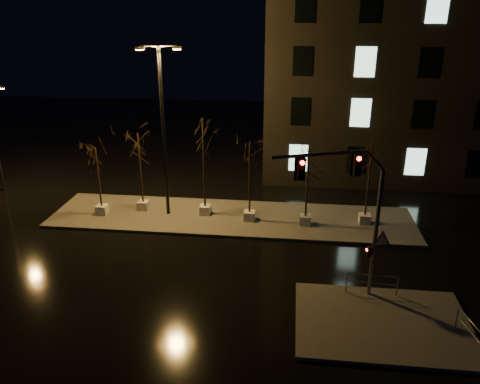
# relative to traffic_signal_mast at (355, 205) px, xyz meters

# --- Properties ---
(ground) EXTENTS (90.00, 90.00, 0.00)m
(ground) POSITION_rel_traffic_signal_mast_xyz_m (-6.19, 1.87, -4.56)
(ground) COLOR black
(ground) RESTS_ON ground
(median) EXTENTS (22.00, 5.00, 0.15)m
(median) POSITION_rel_traffic_signal_mast_xyz_m (-6.19, 7.87, -4.49)
(median) COLOR #46433F
(median) RESTS_ON ground
(sidewalk_corner) EXTENTS (7.00, 5.00, 0.15)m
(sidewalk_corner) POSITION_rel_traffic_signal_mast_xyz_m (1.31, -1.63, -4.49)
(sidewalk_corner) COLOR #46433F
(sidewalk_corner) RESTS_ON ground
(building) EXTENTS (25.00, 12.00, 15.00)m
(building) POSITION_rel_traffic_signal_mast_xyz_m (7.81, 19.87, 2.94)
(building) COLOR black
(building) RESTS_ON ground
(tree_0) EXTENTS (1.80, 1.80, 4.35)m
(tree_0) POSITION_rel_traffic_signal_mast_xyz_m (-14.18, 7.39, -1.11)
(tree_0) COLOR silver
(tree_0) RESTS_ON median
(tree_1) EXTENTS (1.80, 1.80, 5.05)m
(tree_1) POSITION_rel_traffic_signal_mast_xyz_m (-11.84, 8.31, -0.58)
(tree_1) COLOR silver
(tree_1) RESTS_ON median
(tree_2) EXTENTS (1.80, 1.80, 6.17)m
(tree_2) POSITION_rel_traffic_signal_mast_xyz_m (-7.83, 8.11, 0.26)
(tree_2) COLOR silver
(tree_2) RESTS_ON median
(tree_3) EXTENTS (1.80, 1.80, 4.95)m
(tree_3) POSITION_rel_traffic_signal_mast_xyz_m (-5.03, 7.53, -0.66)
(tree_3) COLOR silver
(tree_3) RESTS_ON median
(tree_4) EXTENTS (1.80, 1.80, 4.73)m
(tree_4) POSITION_rel_traffic_signal_mast_xyz_m (-1.70, 7.32, -0.82)
(tree_4) COLOR silver
(tree_4) RESTS_ON median
(tree_5) EXTENTS (1.80, 1.80, 5.09)m
(tree_5) POSITION_rel_traffic_signal_mast_xyz_m (1.79, 7.86, -0.55)
(tree_5) COLOR silver
(tree_5) RESTS_ON median
(traffic_signal_mast) EXTENTS (5.23, 1.87, 6.72)m
(traffic_signal_mast) POSITION_rel_traffic_signal_mast_xyz_m (0.00, 0.00, 0.00)
(traffic_signal_mast) COLOR slate
(traffic_signal_mast) RESTS_ON sidewalk_corner
(streetlight_main) EXTENTS (2.48, 0.93, 10.01)m
(streetlight_main) POSITION_rel_traffic_signal_mast_xyz_m (-10.13, 7.92, 1.36)
(streetlight_main) COLOR black
(streetlight_main) RESTS_ON median
(guard_rail_a) EXTENTS (2.23, 0.15, 0.96)m
(guard_rail_a) POSITION_rel_traffic_signal_mast_xyz_m (1.11, 0.36, -3.79)
(guard_rail_a) COLOR slate
(guard_rail_a) RESTS_ON sidewalk_corner
(guard_rail_b) EXTENTS (0.41, 2.01, 0.97)m
(guard_rail_b) POSITION_rel_traffic_signal_mast_xyz_m (4.31, -2.66, -3.79)
(guard_rail_b) COLOR slate
(guard_rail_b) RESTS_ON sidewalk_corner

